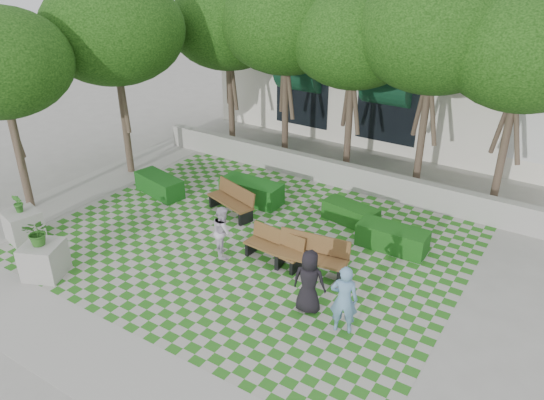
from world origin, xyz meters
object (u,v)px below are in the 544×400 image
Objects in this scene: bench_east at (312,256)px; bench_west at (232,201)px; hedge_west at (159,185)px; person_blue at (344,300)px; planter_front at (43,253)px; hedge_midright at (350,214)px; person_white at (223,231)px; hedge_midleft at (251,191)px; hedge_east at (392,238)px; planter_back at (23,224)px; person_dark at (309,282)px; bench_mid at (275,247)px.

bench_east reaches higher than bench_west.
person_blue is at bearing -19.63° from hedge_west.
planter_front is 8.03m from person_blue.
hedge_midright is 9.08m from planter_front.
person_blue reaches higher than bench_east.
person_blue is 4.45m from person_white.
hedge_midleft is (0.02, 1.08, -0.09)m from bench_west.
hedge_east is at bearing 50.64° from bench_east.
planter_back is (-1.19, -4.52, 0.17)m from hedge_west.
hedge_midleft is (-3.82, 2.64, -0.13)m from bench_east.
bench_west is 2.52m from person_white.
person_dark is at bearing -148.87° from person_white.
hedge_east is 4.09m from person_blue.
hedge_west is 5.48m from planter_front.
hedge_midright is at bearing 14.79° from hedge_west.
hedge_east is at bearing 30.00° from planter_back.
planter_front reaches higher than bench_mid.
bench_west is 1.00× the size of hedge_west.
bench_west is 0.97× the size of hedge_east.
hedge_east is 1.18× the size of planter_front.
bench_east is 4.64m from hedge_midleft.
bench_east is 1.06× the size of bench_west.
person_blue is (8.65, -3.09, 0.53)m from hedge_west.
bench_west is 3.86m from hedge_midright.
bench_mid is (-1.13, -0.09, -0.06)m from bench_east.
person_white reaches higher than bench_mid.
planter_front is at bearing -128.29° from hedge_midright.
hedge_east is at bearing 25.56° from bench_west.
bench_mid is 1.18× the size of person_white.
person_dark is 1.09× the size of person_white.
person_dark is (4.57, -3.04, 0.36)m from bench_west.
person_blue reaches higher than bench_west.
planter_front is at bearing -154.26° from bench_east.
planter_back is at bearing -11.42° from person_blue.
hedge_west is at bearing -39.35° from person_blue.
bench_west reaches higher than bench_mid.
bench_east is 1.25× the size of person_dark.
planter_front is 1.03× the size of person_dark.
planter_front is at bearing 8.04° from person_dark.
person_white is at bearing -34.49° from person_blue.
hedge_east is at bearing 48.25° from bench_mid.
person_blue is at bearing -148.26° from person_white.
bench_east is 0.96× the size of hedge_midleft.
planter_back is (-4.25, -4.71, 0.04)m from bench_west.
hedge_midright is 1.17× the size of person_white.
planter_front is (-5.93, -4.01, 0.19)m from bench_east.
planter_back reaches higher than hedge_midright.
planter_back is (-9.47, -5.47, 0.16)m from hedge_east.
hedge_midright is (0.82, 3.20, -0.13)m from bench_mid.
bench_east is at bearing -84.38° from hedge_midright.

